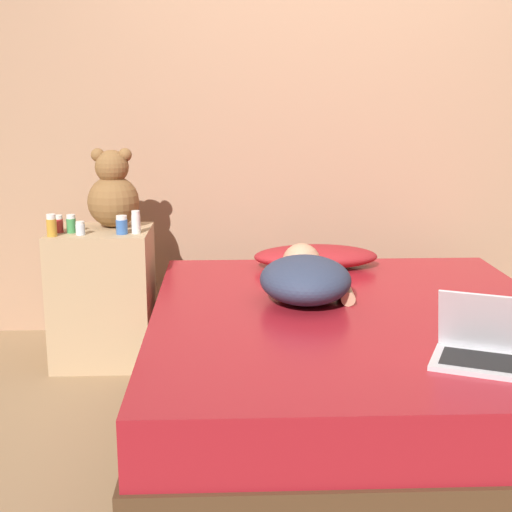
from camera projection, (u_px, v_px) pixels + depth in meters
name	position (u px, v px, depth m)	size (l,w,h in m)	color
ground_plane	(354.00, 419.00, 2.96)	(12.00, 12.00, 0.00)	#937551
wall_back	(322.00, 97.00, 3.87)	(8.00, 0.06, 2.60)	tan
bed	(356.00, 367.00, 2.91)	(1.68, 1.91, 0.47)	#4C331E
nightstand	(103.00, 296.00, 3.55)	(0.48, 0.43, 0.67)	tan
pillow	(316.00, 257.00, 3.57)	(0.62, 0.30, 0.11)	maroon
person_lying	(306.00, 277.00, 3.03)	(0.41, 0.66, 0.19)	#2D3851
laptop	(483.00, 347.00, 2.31)	(0.38, 0.34, 0.23)	silver
teddy_bear	(113.00, 193.00, 3.51)	(0.25, 0.25, 0.39)	brown
bottle_green	(71.00, 224.00, 3.39)	(0.04, 0.04, 0.09)	#3D8E4C
bottle_white	(136.00, 222.00, 3.37)	(0.04, 0.04, 0.11)	white
bottle_amber	(52.00, 226.00, 3.30)	(0.05, 0.05, 0.10)	gold
bottle_clear	(80.00, 228.00, 3.34)	(0.04, 0.04, 0.06)	silver
bottle_red	(58.00, 224.00, 3.40)	(0.05, 0.05, 0.08)	#B72D2D
bottle_blue	(122.00, 225.00, 3.36)	(0.05, 0.05, 0.09)	#3866B2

